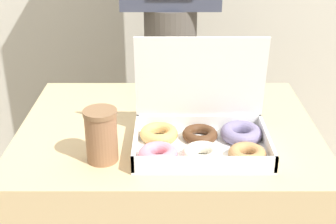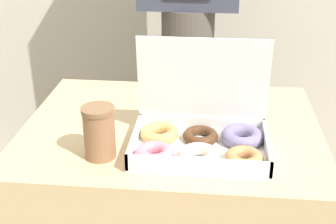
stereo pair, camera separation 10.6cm
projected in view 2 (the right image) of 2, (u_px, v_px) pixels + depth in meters
name	position (u px, v px, depth m)	size (l,w,h in m)	color
donut_box	(201.00, 136.00, 1.20)	(0.35, 0.25, 0.28)	white
coffee_cup	(99.00, 132.00, 1.15)	(0.08, 0.08, 0.14)	#8C6042
person_customer	(188.00, 2.00, 1.74)	(0.37, 0.21, 1.76)	#4C4742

